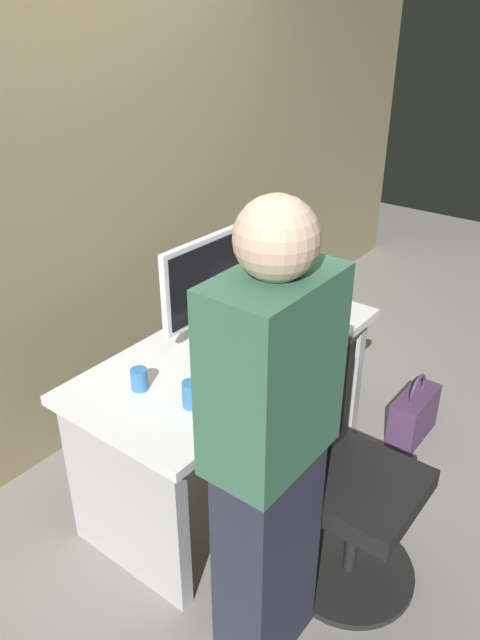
{
  "coord_description": "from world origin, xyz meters",
  "views": [
    {
      "loc": [
        -1.75,
        -1.39,
        2.05
      ],
      "look_at": [
        0.0,
        -0.05,
        0.88
      ],
      "focal_mm": 34.14,
      "sensor_mm": 36.0,
      "label": 1
    }
  ],
  "objects_px": {
    "office_chair": "(344,486)",
    "cup_near_keyboard": "(191,394)",
    "desk": "(231,391)",
    "cell_phone": "(319,323)",
    "monitor": "(210,281)",
    "person_at_desk": "(270,457)",
    "keyboard": "(241,360)",
    "book_stack": "(256,289)",
    "mouse": "(283,332)",
    "cup_by_monitor": "(139,379)",
    "handbag": "(414,415)"
  },
  "relations": [
    {
      "from": "office_chair",
      "to": "cup_near_keyboard",
      "type": "distance_m",
      "value": 0.67
    },
    {
      "from": "desk",
      "to": "cell_phone",
      "type": "xyz_separation_m",
      "value": [
        0.42,
        -0.19,
        0.23
      ]
    },
    {
      "from": "desk",
      "to": "monitor",
      "type": "distance_m",
      "value": 0.5
    },
    {
      "from": "cup_near_keyboard",
      "to": "cell_phone",
      "type": "distance_m",
      "value": 0.83
    },
    {
      "from": "person_at_desk",
      "to": "cup_near_keyboard",
      "type": "height_order",
      "value": "person_at_desk"
    },
    {
      "from": "keyboard",
      "to": "cell_phone",
      "type": "relative_size",
      "value": 2.99
    },
    {
      "from": "desk",
      "to": "cell_phone",
      "type": "bearing_deg",
      "value": -24.3
    },
    {
      "from": "keyboard",
      "to": "cup_near_keyboard",
      "type": "bearing_deg",
      "value": -171.1
    },
    {
      "from": "cell_phone",
      "to": "keyboard",
      "type": "bearing_deg",
      "value": 159.2
    },
    {
      "from": "book_stack",
      "to": "mouse",
      "type": "bearing_deg",
      "value": -121.8
    },
    {
      "from": "monitor",
      "to": "cup_near_keyboard",
      "type": "distance_m",
      "value": 0.58
    },
    {
      "from": "person_at_desk",
      "to": "cup_near_keyboard",
      "type": "bearing_deg",
      "value": 70.37
    },
    {
      "from": "person_at_desk",
      "to": "book_stack",
      "type": "relative_size",
      "value": 6.89
    },
    {
      "from": "mouse",
      "to": "cup_by_monitor",
      "type": "relative_size",
      "value": 1.16
    },
    {
      "from": "cup_near_keyboard",
      "to": "mouse",
      "type": "bearing_deg",
      "value": 2.74
    },
    {
      "from": "office_chair",
      "to": "monitor",
      "type": "bearing_deg",
      "value": 76.79
    },
    {
      "from": "desk",
      "to": "monitor",
      "type": "bearing_deg",
      "value": 73.96
    },
    {
      "from": "cup_near_keyboard",
      "to": "handbag",
      "type": "xyz_separation_m",
      "value": [
        1.23,
        -0.41,
        -0.64
      ]
    },
    {
      "from": "office_chair",
      "to": "person_at_desk",
      "type": "height_order",
      "value": "person_at_desk"
    },
    {
      "from": "cup_by_monitor",
      "to": "desk",
      "type": "bearing_deg",
      "value": -10.54
    },
    {
      "from": "monitor",
      "to": "cup_near_keyboard",
      "type": "bearing_deg",
      "value": -147.46
    },
    {
      "from": "desk",
      "to": "office_chair",
      "type": "distance_m",
      "value": 0.68
    },
    {
      "from": "monitor",
      "to": "cup_by_monitor",
      "type": "distance_m",
      "value": 0.54
    },
    {
      "from": "cup_near_keyboard",
      "to": "handbag",
      "type": "relative_size",
      "value": 0.27
    },
    {
      "from": "mouse",
      "to": "cell_phone",
      "type": "distance_m",
      "value": 0.2
    },
    {
      "from": "book_stack",
      "to": "handbag",
      "type": "bearing_deg",
      "value": -59.51
    },
    {
      "from": "desk",
      "to": "cup_by_monitor",
      "type": "relative_size",
      "value": 16.55
    },
    {
      "from": "monitor",
      "to": "book_stack",
      "type": "distance_m",
      "value": 0.4
    },
    {
      "from": "keyboard",
      "to": "book_stack",
      "type": "height_order",
      "value": "book_stack"
    },
    {
      "from": "cup_by_monitor",
      "to": "handbag",
      "type": "distance_m",
      "value": 1.56
    },
    {
      "from": "person_at_desk",
      "to": "book_stack",
      "type": "height_order",
      "value": "person_at_desk"
    },
    {
      "from": "cell_phone",
      "to": "handbag",
      "type": "height_order",
      "value": "cell_phone"
    },
    {
      "from": "mouse",
      "to": "person_at_desk",
      "type": "bearing_deg",
      "value": -148.61
    },
    {
      "from": "office_chair",
      "to": "keyboard",
      "type": "xyz_separation_m",
      "value": [
        0.08,
        0.55,
        0.31
      ]
    },
    {
      "from": "monitor",
      "to": "book_stack",
      "type": "height_order",
      "value": "monitor"
    },
    {
      "from": "monitor",
      "to": "cup_by_monitor",
      "type": "height_order",
      "value": "monitor"
    },
    {
      "from": "keyboard",
      "to": "cup_by_monitor",
      "type": "relative_size",
      "value": 4.97
    },
    {
      "from": "cup_near_keyboard",
      "to": "cell_phone",
      "type": "xyz_separation_m",
      "value": [
        0.83,
        -0.04,
        -0.05
      ]
    },
    {
      "from": "cell_phone",
      "to": "handbag",
      "type": "xyz_separation_m",
      "value": [
        0.4,
        -0.37,
        -0.59
      ]
    },
    {
      "from": "desk",
      "to": "monitor",
      "type": "relative_size",
      "value": 2.65
    },
    {
      "from": "book_stack",
      "to": "cup_by_monitor",
      "type": "bearing_deg",
      "value": -174.84
    },
    {
      "from": "person_at_desk",
      "to": "monitor",
      "type": "bearing_deg",
      "value": 50.47
    },
    {
      "from": "book_stack",
      "to": "handbag",
      "type": "relative_size",
      "value": 0.63
    },
    {
      "from": "desk",
      "to": "cup_by_monitor",
      "type": "distance_m",
      "value": 0.53
    },
    {
      "from": "office_chair",
      "to": "cell_phone",
      "type": "xyz_separation_m",
      "value": [
        0.56,
        0.47,
        0.3
      ]
    },
    {
      "from": "desk",
      "to": "person_at_desk",
      "type": "xyz_separation_m",
      "value": [
        -0.58,
        -0.61,
        0.34
      ]
    },
    {
      "from": "cell_phone",
      "to": "cup_by_monitor",
      "type": "bearing_deg",
      "value": 151.28
    },
    {
      "from": "keyboard",
      "to": "cell_phone",
      "type": "distance_m",
      "value": 0.49
    },
    {
      "from": "keyboard",
      "to": "mouse",
      "type": "distance_m",
      "value": 0.29
    },
    {
      "from": "person_at_desk",
      "to": "mouse",
      "type": "bearing_deg",
      "value": 31.39
    }
  ]
}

